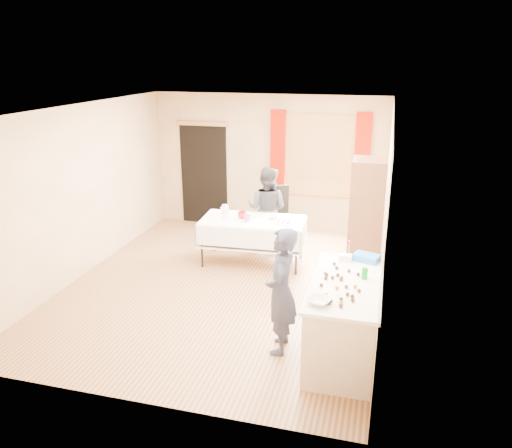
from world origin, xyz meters
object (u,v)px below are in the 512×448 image
(cabinet, at_px, (366,220))
(chair, at_px, (279,225))
(woman, at_px, (267,209))
(girl, at_px, (281,291))
(party_table, at_px, (253,237))
(counter, at_px, (344,319))

(cabinet, distance_m, chair, 2.11)
(cabinet, relative_size, woman, 1.24)
(chair, bearing_deg, woman, -126.13)
(chair, xyz_separation_m, woman, (-0.11, -0.49, 0.44))
(chair, bearing_deg, girl, -100.61)
(party_table, bearing_deg, woman, 79.47)
(chair, distance_m, girl, 3.67)
(party_table, xyz_separation_m, chair, (0.20, 1.13, -0.14))
(counter, relative_size, chair, 1.62)
(counter, height_order, girl, girl)
(counter, xyz_separation_m, party_table, (-1.70, 2.33, -0.01))
(counter, distance_m, woman, 3.40)
(counter, distance_m, party_table, 2.89)
(party_table, height_order, woman, woman)
(counter, height_order, woman, woman)
(counter, distance_m, chair, 3.78)
(chair, height_order, woman, woman)
(party_table, xyz_separation_m, woman, (0.08, 0.64, 0.30))
(counter, bearing_deg, chair, 113.47)
(party_table, xyz_separation_m, girl, (0.99, -2.42, 0.31))
(party_table, relative_size, chair, 1.72)
(girl, xyz_separation_m, woman, (-0.90, 3.06, -0.01))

